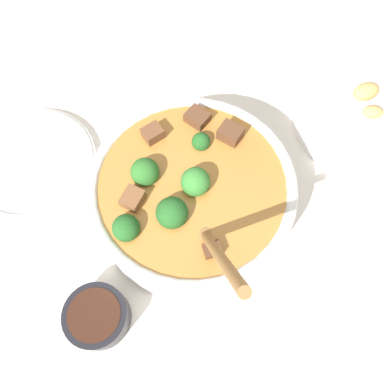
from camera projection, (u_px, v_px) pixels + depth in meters
name	position (u px, v px, depth m)	size (l,w,h in m)	color
ground_plane	(192.00, 207.00, 0.59)	(4.00, 4.00, 0.00)	silver
stew_bowl	(191.00, 194.00, 0.54)	(0.29, 0.29, 0.26)	white
condiment_bowl	(97.00, 316.00, 0.50)	(0.09, 0.09, 0.04)	black
empty_plate	(32.00, 163.00, 0.61)	(0.21, 0.21, 0.02)	white
food_plate	(363.00, 120.00, 0.65)	(0.23, 0.23, 0.04)	white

